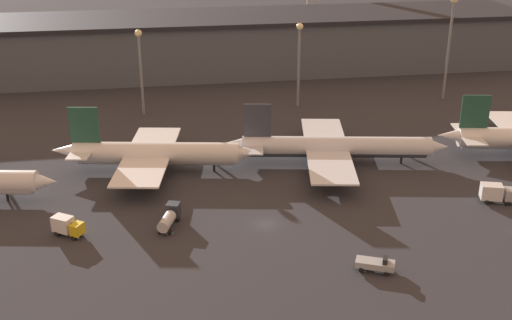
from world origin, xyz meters
TOP-DOWN VIEW (x-y plane):
  - ground at (0.00, 0.00)m, footprint 600.00×600.00m
  - terminal_building at (0.00, 102.66)m, footprint 201.76×31.72m
  - airplane_1 at (-18.39, 26.03)m, footprint 41.82×32.51m
  - airplane_2 at (18.64, 24.10)m, footprint 47.07×37.34m
  - service_vehicle_0 at (13.69, -17.12)m, footprint 6.20×4.44m
  - service_vehicle_2 at (-33.07, 1.42)m, footprint 5.62×4.73m
  - service_vehicle_4 at (43.02, 1.53)m, footprint 6.51×4.18m
  - service_vehicle_5 at (-16.27, 1.82)m, footprint 4.36×7.50m
  - lamp_post_1 at (-20.55, 63.23)m, footprint 1.80×1.80m
  - lamp_post_2 at (19.85, 63.23)m, footprint 1.80×1.80m
  - lamp_post_3 at (60.73, 63.23)m, footprint 1.80×1.80m

SIDE VIEW (x-z plane):
  - ground at x=0.00m, z-range 0.00..0.00m
  - service_vehicle_0 at x=13.69m, z-range -0.08..2.43m
  - service_vehicle_5 at x=-16.27m, z-range 0.12..3.34m
  - service_vehicle_2 at x=-33.07m, z-range 0.18..3.49m
  - service_vehicle_4 at x=43.02m, z-range 0.18..3.67m
  - airplane_2 at x=18.64m, z-range -2.86..10.04m
  - airplane_1 at x=-18.39m, z-range -2.99..10.56m
  - terminal_building at x=0.00m, z-range 0.04..17.45m
  - lamp_post_1 at x=-20.55m, z-range 3.21..24.82m
  - lamp_post_2 at x=19.85m, z-range 3.23..25.19m
  - lamp_post_3 at x=60.73m, z-range 3.53..31.16m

